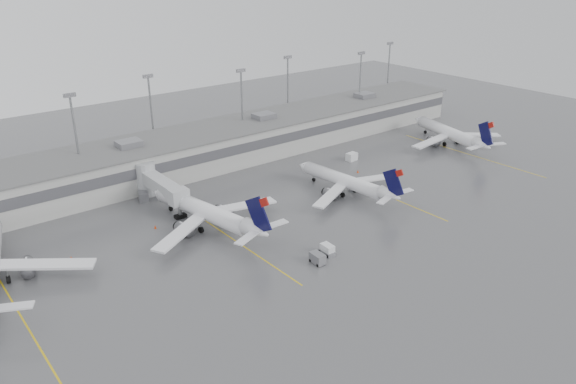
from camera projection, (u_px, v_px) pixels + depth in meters
ground at (401, 259)px, 90.59m from camera, size 260.00×260.00×0.00m
terminal at (212, 146)px, 130.75m from camera, size 152.00×17.00×9.45m
light_masts at (198, 108)px, 131.82m from camera, size 142.40×8.00×20.60m
jet_bridge_right at (155, 183)px, 110.32m from camera, size 4.00×17.20×7.00m
stand_markings at (306, 210)px, 107.89m from camera, size 105.25×40.00×0.01m
jet_mid_left at (207, 212)px, 99.89m from camera, size 27.55×31.15×10.15m
jet_mid_right at (347, 181)px, 114.16m from camera, size 24.52×27.59×8.93m
jet_far_right at (451, 133)px, 143.80m from camera, size 26.01×29.53×9.75m
baggage_tug at (327, 250)px, 91.96m from camera, size 1.89×2.79×1.74m
baggage_cart at (317, 258)px, 89.18m from camera, size 1.67×2.75×1.72m
gse_uld_b at (173, 196)px, 111.81m from camera, size 3.04×2.34×1.94m
gse_uld_c at (352, 157)px, 133.56m from camera, size 2.73×1.95×1.83m
gse_loader at (143, 196)px, 111.95m from camera, size 2.75×3.41×1.85m
cone_a at (71, 258)px, 90.50m from camera, size 0.39×0.39×0.63m
cone_b at (155, 227)px, 100.63m from camera, size 0.43×0.43×0.68m
cone_c at (358, 171)px, 126.29m from camera, size 0.44×0.44×0.71m
cone_d at (446, 144)px, 144.16m from camera, size 0.50×0.50×0.79m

